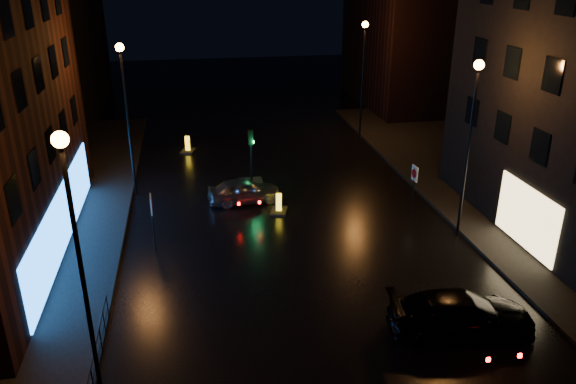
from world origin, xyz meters
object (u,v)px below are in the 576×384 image
at_px(road_sign_left, 152,209).
at_px(bollard_near, 279,208).
at_px(bollard_far, 188,148).
at_px(road_sign_right, 414,177).
at_px(dark_sedan, 462,314).
at_px(traffic_signal, 252,178).
at_px(silver_hatchback, 244,191).

bearing_deg(road_sign_left, bollard_near, 21.69).
xyz_separation_m(bollard_near, bollard_far, (-4.55, 10.96, 0.01)).
height_order(bollard_far, road_sign_right, road_sign_right).
distance_m(bollard_far, road_sign_left, 14.03).
height_order(dark_sedan, road_sign_left, road_sign_left).
distance_m(traffic_signal, bollard_near, 3.95).
bearing_deg(road_sign_right, bollard_far, -50.76).
bearing_deg(bollard_near, road_sign_right, 8.62).
xyz_separation_m(bollard_near, road_sign_right, (6.96, -1.03, 1.64)).
xyz_separation_m(silver_hatchback, road_sign_left, (-4.63, -4.49, 1.29)).
bearing_deg(dark_sedan, traffic_signal, 26.70).
xyz_separation_m(traffic_signal, road_sign_left, (-5.30, -6.68, 1.46)).
xyz_separation_m(silver_hatchback, bollard_far, (-2.91, 9.33, -0.43)).
xyz_separation_m(bollard_far, road_sign_left, (-1.72, -13.82, 1.72)).
bearing_deg(bollard_far, silver_hatchback, -55.70).
distance_m(bollard_near, road_sign_left, 7.10).
bearing_deg(road_sign_left, silver_hatchback, 41.31).
distance_m(silver_hatchback, road_sign_left, 6.58).
bearing_deg(dark_sedan, road_sign_left, 58.60).
bearing_deg(traffic_signal, bollard_near, -75.74).
bearing_deg(road_sign_left, traffic_signal, 48.75).
bearing_deg(road_sign_left, road_sign_right, 5.03).
relative_size(traffic_signal, road_sign_right, 1.38).
xyz_separation_m(traffic_signal, silver_hatchback, (-0.67, -2.19, 0.17)).
height_order(dark_sedan, road_sign_right, road_sign_right).
relative_size(silver_hatchback, bollard_far, 2.73).
relative_size(bollard_far, road_sign_right, 0.58).
distance_m(dark_sedan, road_sign_right, 10.57).
bearing_deg(bollard_far, traffic_signal, -46.42).
relative_size(road_sign_left, road_sign_right, 1.05).
height_order(bollard_near, road_sign_left, road_sign_left).
relative_size(traffic_signal, bollard_far, 2.39).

